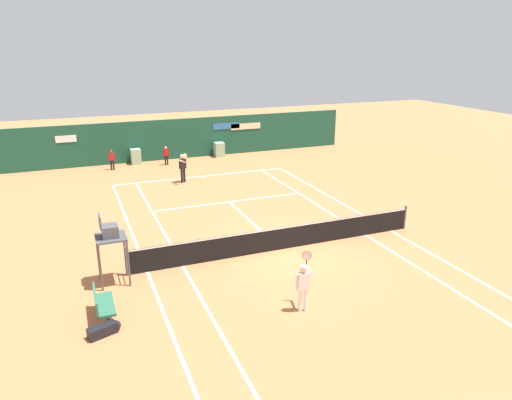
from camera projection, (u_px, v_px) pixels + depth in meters
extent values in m
plane|color=#C67042|center=(281.00, 249.00, 18.97)|extent=(80.00, 80.00, 0.00)
cube|color=white|center=(202.00, 176.00, 29.28)|extent=(10.60, 0.10, 0.01)
cube|color=white|center=(147.00, 272.00, 17.10)|extent=(0.10, 23.40, 0.01)
cube|color=white|center=(183.00, 266.00, 17.56)|extent=(0.10, 23.40, 0.01)
cube|color=white|center=(366.00, 235.00, 20.38)|extent=(0.10, 23.40, 0.01)
cube|color=white|center=(391.00, 231.00, 20.84)|extent=(0.10, 23.40, 0.01)
cube|color=white|center=(229.00, 202.00, 24.61)|extent=(8.00, 0.10, 0.01)
cube|color=white|center=(252.00, 222.00, 21.79)|extent=(0.10, 6.40, 0.01)
cube|color=white|center=(202.00, 177.00, 29.15)|extent=(0.10, 0.24, 0.01)
cylinder|color=#4C4C51|center=(126.00, 262.00, 16.69)|extent=(0.10, 0.10, 1.07)
cylinder|color=#4C4C51|center=(405.00, 217.00, 20.92)|extent=(0.10, 0.10, 1.07)
cube|color=black|center=(281.00, 238.00, 18.82)|extent=(12.00, 0.03, 0.95)
cube|color=white|center=(281.00, 228.00, 18.68)|extent=(12.00, 0.04, 0.06)
cube|color=#194C38|center=(181.00, 139.00, 33.50)|extent=(25.00, 0.24, 2.80)
cube|color=white|center=(66.00, 139.00, 30.55)|extent=(1.27, 0.02, 0.44)
cube|color=beige|center=(246.00, 126.00, 34.91)|extent=(2.30, 0.02, 0.44)
cube|color=#2D6BA8|center=(226.00, 126.00, 34.34)|extent=(2.00, 0.02, 0.44)
cube|color=#8CB793|center=(136.00, 156.00, 32.15)|extent=(0.64, 0.70, 1.02)
cube|color=#8CB793|center=(219.00, 149.00, 34.23)|extent=(0.66, 0.70, 1.02)
cylinder|color=#47474C|center=(125.00, 253.00, 16.68)|extent=(0.07, 0.07, 1.65)
cylinder|color=#47474C|center=(128.00, 264.00, 15.89)|extent=(0.07, 0.07, 1.65)
cylinder|color=#47474C|center=(98.00, 257.00, 16.36)|extent=(0.07, 0.07, 1.65)
cylinder|color=#47474C|center=(100.00, 268.00, 15.57)|extent=(0.07, 0.07, 1.65)
cylinder|color=#47474C|center=(128.00, 267.00, 16.39)|extent=(0.04, 0.81, 0.04)
cylinder|color=#47474C|center=(126.00, 254.00, 16.23)|extent=(0.04, 0.81, 0.04)
cube|color=#47474C|center=(111.00, 237.00, 15.85)|extent=(1.00, 1.00, 0.06)
cube|color=#4C4C51|center=(110.00, 231.00, 15.78)|extent=(0.52, 0.56, 0.40)
cube|color=#4C4C51|center=(100.00, 221.00, 15.56)|extent=(0.06, 0.56, 0.45)
cylinder|color=#38383D|center=(105.00, 301.00, 14.82)|extent=(0.06, 0.06, 0.38)
cylinder|color=#38383D|center=(109.00, 322.00, 13.70)|extent=(0.06, 0.06, 0.38)
cube|color=#2D664C|center=(106.00, 304.00, 14.19)|extent=(0.48, 1.43, 0.08)
cube|color=#2D664C|center=(95.00, 299.00, 14.02)|extent=(0.06, 1.43, 0.42)
cube|color=black|center=(102.00, 331.00, 13.35)|extent=(0.86, 0.54, 0.32)
sphere|color=black|center=(116.00, 325.00, 13.60)|extent=(0.29, 0.29, 0.28)
cylinder|color=black|center=(184.00, 175.00, 27.99)|extent=(0.14, 0.14, 0.83)
cylinder|color=black|center=(182.00, 176.00, 27.86)|extent=(0.14, 0.14, 0.83)
cube|color=black|center=(182.00, 164.00, 27.70)|extent=(0.43, 0.35, 0.58)
sphere|color=beige|center=(182.00, 157.00, 27.58)|extent=(0.23, 0.23, 0.23)
cylinder|color=white|center=(182.00, 155.00, 27.55)|extent=(0.22, 0.22, 0.06)
cylinder|color=black|center=(186.00, 164.00, 27.88)|extent=(0.09, 0.09, 0.56)
cylinder|color=beige|center=(182.00, 161.00, 27.29)|extent=(0.31, 0.55, 0.09)
cylinder|color=black|center=(185.00, 160.00, 27.07)|extent=(0.03, 0.03, 0.22)
torus|color=yellow|center=(185.00, 156.00, 26.99)|extent=(0.29, 0.15, 0.30)
cylinder|color=silver|center=(185.00, 156.00, 26.99)|extent=(0.24, 0.11, 0.26)
cylinder|color=white|center=(300.00, 300.00, 14.50)|extent=(0.13, 0.13, 0.77)
cylinder|color=white|center=(306.00, 299.00, 14.53)|extent=(0.13, 0.13, 0.77)
cube|color=white|center=(304.00, 281.00, 14.31)|extent=(0.38, 0.27, 0.54)
sphere|color=beige|center=(304.00, 269.00, 14.19)|extent=(0.21, 0.21, 0.21)
cylinder|color=white|center=(304.00, 267.00, 14.17)|extent=(0.20, 0.20, 0.06)
cylinder|color=white|center=(297.00, 282.00, 14.29)|extent=(0.08, 0.08, 0.52)
cylinder|color=beige|center=(309.00, 270.00, 14.51)|extent=(0.20, 0.52, 0.08)
cylinder|color=black|center=(307.00, 263.00, 14.72)|extent=(0.03, 0.03, 0.22)
torus|color=#DB3838|center=(307.00, 255.00, 14.64)|extent=(0.30, 0.09, 0.30)
cylinder|color=silver|center=(307.00, 255.00, 14.64)|extent=(0.25, 0.06, 0.26)
cylinder|color=black|center=(114.00, 165.00, 30.68)|extent=(0.11, 0.11, 0.65)
cylinder|color=black|center=(111.00, 165.00, 30.64)|extent=(0.11, 0.11, 0.65)
cube|color=#AD1E1E|center=(112.00, 157.00, 30.49)|extent=(0.31, 0.19, 0.46)
sphere|color=brown|center=(111.00, 152.00, 30.39)|extent=(0.18, 0.18, 0.18)
cylinder|color=#AD1E1E|center=(115.00, 157.00, 30.55)|extent=(0.07, 0.07, 0.44)
cylinder|color=#AD1E1E|center=(109.00, 157.00, 30.45)|extent=(0.07, 0.07, 0.44)
cylinder|color=black|center=(168.00, 160.00, 31.92)|extent=(0.10, 0.10, 0.64)
cylinder|color=black|center=(165.00, 160.00, 31.89)|extent=(0.10, 0.10, 0.64)
cube|color=#AD1E1E|center=(166.00, 152.00, 31.73)|extent=(0.31, 0.20, 0.45)
sphere|color=tan|center=(166.00, 148.00, 31.63)|extent=(0.18, 0.18, 0.18)
cylinder|color=#AD1E1E|center=(169.00, 153.00, 31.78)|extent=(0.07, 0.07, 0.43)
cylinder|color=#AD1E1E|center=(163.00, 153.00, 31.70)|extent=(0.07, 0.07, 0.43)
sphere|color=#CCE033|center=(170.00, 188.00, 26.89)|extent=(0.07, 0.07, 0.07)
sphere|color=#CCE033|center=(150.00, 222.00, 21.75)|extent=(0.07, 0.07, 0.07)
sphere|color=#CCE033|center=(152.00, 211.00, 23.20)|extent=(0.07, 0.07, 0.07)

